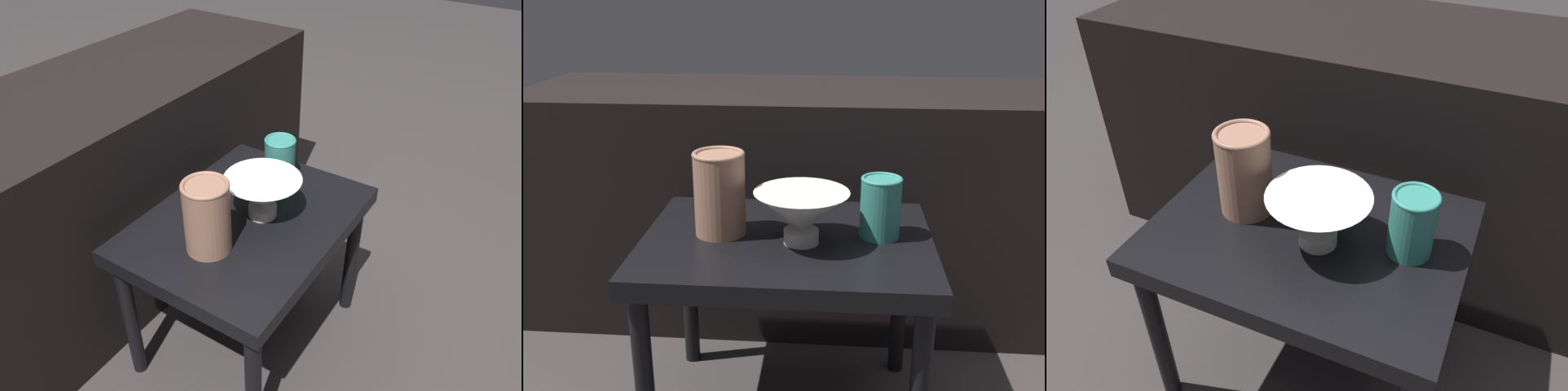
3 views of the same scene
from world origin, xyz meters
TOP-DOWN VIEW (x-y plane):
  - ground_plane at (0.00, 0.00)m, footprint 8.00×8.00m
  - table at (0.00, 0.00)m, footprint 0.58×0.43m
  - couch_backdrop at (0.00, 0.52)m, footprint 1.50×0.50m
  - bowl at (0.03, -0.02)m, footprint 0.18×0.18m
  - vase_textured_left at (-0.14, 0.01)m, footprint 0.10×0.10m
  - vase_colorful_right at (0.18, 0.02)m, footprint 0.08×0.08m

SIDE VIEW (x-z plane):
  - ground_plane at x=0.00m, z-range 0.00..0.00m
  - couch_backdrop at x=0.00m, z-range 0.00..0.63m
  - table at x=0.00m, z-range 0.16..0.58m
  - vase_colorful_right at x=0.18m, z-range 0.42..0.55m
  - bowl at x=0.03m, z-range 0.43..0.54m
  - vase_textured_left at x=-0.14m, z-range 0.42..0.59m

